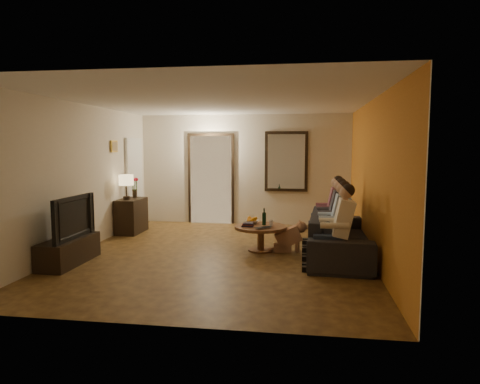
# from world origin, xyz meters

# --- Properties ---
(floor) EXTENTS (5.00, 6.00, 0.01)m
(floor) POSITION_xyz_m (0.00, 0.00, 0.00)
(floor) COLOR #3C2410
(floor) RESTS_ON ground
(ceiling) EXTENTS (5.00, 6.00, 0.01)m
(ceiling) POSITION_xyz_m (0.00, 0.00, 2.60)
(ceiling) COLOR white
(ceiling) RESTS_ON back_wall
(back_wall) EXTENTS (5.00, 0.02, 2.60)m
(back_wall) POSITION_xyz_m (0.00, 3.00, 1.30)
(back_wall) COLOR beige
(back_wall) RESTS_ON floor
(front_wall) EXTENTS (5.00, 0.02, 2.60)m
(front_wall) POSITION_xyz_m (0.00, -3.00, 1.30)
(front_wall) COLOR beige
(front_wall) RESTS_ON floor
(left_wall) EXTENTS (0.02, 6.00, 2.60)m
(left_wall) POSITION_xyz_m (-2.50, 0.00, 1.30)
(left_wall) COLOR beige
(left_wall) RESTS_ON floor
(right_wall) EXTENTS (0.02, 6.00, 2.60)m
(right_wall) POSITION_xyz_m (2.50, 0.00, 1.30)
(right_wall) COLOR beige
(right_wall) RESTS_ON floor
(orange_accent) EXTENTS (0.01, 6.00, 2.60)m
(orange_accent) POSITION_xyz_m (2.49, 0.00, 1.30)
(orange_accent) COLOR #C27121
(orange_accent) RESTS_ON right_wall
(kitchen_doorway) EXTENTS (1.00, 0.06, 2.10)m
(kitchen_doorway) POSITION_xyz_m (-0.80, 2.98, 1.05)
(kitchen_doorway) COLOR #FFE0A5
(kitchen_doorway) RESTS_ON floor
(door_trim) EXTENTS (1.12, 0.04, 2.22)m
(door_trim) POSITION_xyz_m (-0.80, 2.97, 1.05)
(door_trim) COLOR black
(door_trim) RESTS_ON floor
(fridge_glimpse) EXTENTS (0.45, 0.03, 1.70)m
(fridge_glimpse) POSITION_xyz_m (-0.55, 2.98, 0.90)
(fridge_glimpse) COLOR silver
(fridge_glimpse) RESTS_ON floor
(mirror_frame) EXTENTS (1.00, 0.05, 1.40)m
(mirror_frame) POSITION_xyz_m (1.00, 2.96, 1.50)
(mirror_frame) COLOR black
(mirror_frame) RESTS_ON back_wall
(mirror_glass) EXTENTS (0.86, 0.02, 1.26)m
(mirror_glass) POSITION_xyz_m (1.00, 2.93, 1.50)
(mirror_glass) COLOR white
(mirror_glass) RESTS_ON back_wall
(white_door) EXTENTS (0.06, 0.85, 2.04)m
(white_door) POSITION_xyz_m (-2.46, 2.30, 1.02)
(white_door) COLOR white
(white_door) RESTS_ON floor
(framed_art) EXTENTS (0.03, 0.28, 0.24)m
(framed_art) POSITION_xyz_m (-2.47, 1.30, 1.85)
(framed_art) COLOR #B28C33
(framed_art) RESTS_ON left_wall
(art_canvas) EXTENTS (0.01, 0.22, 0.18)m
(art_canvas) POSITION_xyz_m (-2.46, 1.30, 1.85)
(art_canvas) COLOR brown
(art_canvas) RESTS_ON left_wall
(dresser) EXTENTS (0.45, 0.82, 0.73)m
(dresser) POSITION_xyz_m (-2.25, 1.57, 0.37)
(dresser) COLOR black
(dresser) RESTS_ON floor
(table_lamp) EXTENTS (0.30, 0.30, 0.54)m
(table_lamp) POSITION_xyz_m (-2.25, 1.35, 1.00)
(table_lamp) COLOR beige
(table_lamp) RESTS_ON dresser
(flower_vase) EXTENTS (0.14, 0.14, 0.44)m
(flower_vase) POSITION_xyz_m (-2.25, 1.79, 0.95)
(flower_vase) COLOR red
(flower_vase) RESTS_ON dresser
(tv_stand) EXTENTS (0.45, 1.22, 0.41)m
(tv_stand) POSITION_xyz_m (-2.25, -0.93, 0.20)
(tv_stand) COLOR black
(tv_stand) RESTS_ON floor
(tv) EXTENTS (1.16, 0.15, 0.67)m
(tv) POSITION_xyz_m (-2.25, -0.93, 0.74)
(tv) COLOR black
(tv) RESTS_ON tv_stand
(sofa) EXTENTS (2.55, 1.14, 0.73)m
(sofa) POSITION_xyz_m (2.02, 0.15, 0.36)
(sofa) COLOR black
(sofa) RESTS_ON floor
(person_a) EXTENTS (0.60, 0.40, 1.20)m
(person_a) POSITION_xyz_m (1.92, -0.75, 0.60)
(person_a) COLOR tan
(person_a) RESTS_ON sofa
(person_b) EXTENTS (0.60, 0.40, 1.20)m
(person_b) POSITION_xyz_m (1.92, -0.15, 0.60)
(person_b) COLOR tan
(person_b) RESTS_ON sofa
(person_c) EXTENTS (0.60, 0.40, 1.20)m
(person_c) POSITION_xyz_m (1.92, 0.45, 0.60)
(person_c) COLOR tan
(person_c) RESTS_ON sofa
(person_d) EXTENTS (0.60, 0.40, 1.20)m
(person_d) POSITION_xyz_m (1.92, 1.05, 0.60)
(person_d) COLOR tan
(person_d) RESTS_ON sofa
(dog) EXTENTS (0.59, 0.31, 0.56)m
(dog) POSITION_xyz_m (1.15, 0.35, 0.28)
(dog) COLOR #A16C4A
(dog) RESTS_ON floor
(coffee_table) EXTENTS (1.16, 1.16, 0.45)m
(coffee_table) POSITION_xyz_m (0.66, 0.34, 0.23)
(coffee_table) COLOR brown
(coffee_table) RESTS_ON floor
(bowl) EXTENTS (0.26, 0.26, 0.06)m
(bowl) POSITION_xyz_m (0.48, 0.56, 0.48)
(bowl) COLOR white
(bowl) RESTS_ON coffee_table
(oranges) EXTENTS (0.20, 0.20, 0.08)m
(oranges) POSITION_xyz_m (0.48, 0.56, 0.55)
(oranges) COLOR orange
(oranges) RESTS_ON bowl
(wine_bottle) EXTENTS (0.07, 0.07, 0.31)m
(wine_bottle) POSITION_xyz_m (0.71, 0.44, 0.60)
(wine_bottle) COLOR black
(wine_bottle) RESTS_ON coffee_table
(wine_glass) EXTENTS (0.06, 0.06, 0.10)m
(wine_glass) POSITION_xyz_m (0.84, 0.39, 0.50)
(wine_glass) COLOR silver
(wine_glass) RESTS_ON coffee_table
(book_stack) EXTENTS (0.20, 0.15, 0.07)m
(book_stack) POSITION_xyz_m (0.44, 0.24, 0.48)
(book_stack) COLOR black
(book_stack) RESTS_ON coffee_table
(laptop) EXTENTS (0.38, 0.38, 0.03)m
(laptop) POSITION_xyz_m (0.76, 0.06, 0.46)
(laptop) COLOR black
(laptop) RESTS_ON coffee_table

